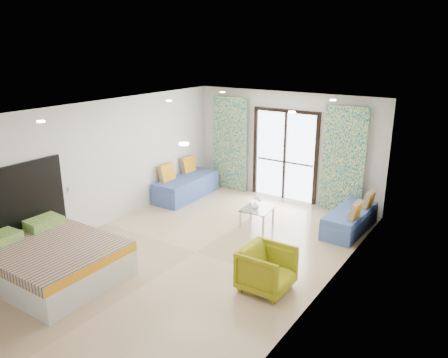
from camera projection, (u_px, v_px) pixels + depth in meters
The scene contains 23 objects.
floor at pixel (196, 252), 8.33m from camera, with size 5.00×7.50×0.01m, color tan, non-canonical shape.
ceiling at pixel (193, 111), 7.52m from camera, with size 5.00×7.50×0.01m, color silver, non-canonical shape.
wall_back at pixel (286, 146), 10.90m from camera, with size 5.00×0.01×2.70m, color silver, non-canonical shape.
wall_left at pixel (101, 165), 9.25m from camera, with size 0.01×7.50×2.70m, color silver, non-canonical shape.
wall_right at pixel (326, 214), 6.60m from camera, with size 0.01×7.50×2.70m, color silver, non-canonical shape.
balcony_door at pixel (285, 150), 10.91m from camera, with size 1.76×0.08×2.28m.
balcony_rail at pixel (285, 162), 11.01m from camera, with size 1.52×0.03×0.04m, color #595451.
curtain_left at pixel (230, 144), 11.61m from camera, with size 1.00×0.10×2.50m, color silver.
curtain_right at pixel (343, 160), 9.97m from camera, with size 1.00×0.10×2.50m, color silver.
downlight_a at pixel (41, 121), 6.68m from camera, with size 0.12×0.12×0.02m, color #FFE0B2.
downlight_b at pixel (184, 144), 5.20m from camera, with size 0.12×0.12×0.02m, color #FFE0B2.
downlight_c at pixel (169, 101), 9.06m from camera, with size 0.12×0.12×0.02m, color #FFE0B2.
downlight_d at pixel (292, 112), 7.58m from camera, with size 0.12×0.12×0.02m, color #FFE0B2.
downlight_e at pixel (223, 92), 10.65m from camera, with size 0.12×0.12×0.02m, color #FFE0B2.
downlight_f at pixel (333, 100), 9.17m from camera, with size 0.12×0.12×0.02m, color #FFE0B2.
headboard at pixel (12, 208), 7.66m from camera, with size 0.06×2.10×1.50m, color black.
switch_plate at pixel (70, 189), 8.66m from camera, with size 0.02×0.10×0.10m, color silver.
bed at pixel (51, 260), 7.36m from camera, with size 2.21×1.80×0.76m.
daybed_left at pixel (186, 186), 11.24m from camera, with size 0.82×1.96×0.95m.
daybed_right at pixel (350, 220), 9.20m from camera, with size 0.73×1.70×0.82m.
coffee_table at pixel (257, 211), 9.40m from camera, with size 0.67×0.67×0.71m.
vase at pixel (255, 206), 9.30m from camera, with size 0.18×0.18×0.18m, color white.
armchair at pixel (267, 267), 6.97m from camera, with size 0.77×0.72×0.79m, color #989313.
Camera 1 is at (4.62, -5.97, 3.82)m, focal length 35.00 mm.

